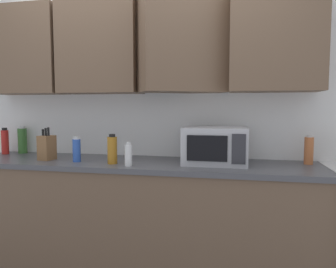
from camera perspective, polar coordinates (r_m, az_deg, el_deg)
The scene contains 10 objects.
wall_back_with_cabinets at distance 2.72m, azimuth -4.41°, elevation 10.12°, with size 3.71×0.62×2.60m.
counter_run at distance 2.64m, azimuth -5.64°, elevation -14.61°, with size 2.84×0.63×0.90m.
microwave at distance 2.43m, azimuth 8.57°, elevation -2.08°, with size 0.48×0.37×0.28m.
knife_block at distance 2.76m, azimuth -21.17°, elevation -2.28°, with size 0.12×0.14×0.27m.
bottle_white_jar at distance 2.33m, azimuth -7.30°, elevation -3.79°, with size 0.05×0.05×0.18m.
bottle_amber_vinegar at distance 2.44m, azimuth -10.10°, elevation -2.83°, with size 0.07×0.07×0.23m.
bottle_blue_cleaner at distance 2.59m, azimuth -16.28°, elevation -2.77°, with size 0.06×0.06×0.20m.
bottle_spice_jar at distance 2.61m, azimuth 24.23°, elevation -2.73°, with size 0.07×0.07×0.22m.
bottle_red_sauce at distance 3.27m, azimuth -27.51°, elevation -1.22°, with size 0.06×0.06×0.24m.
bottle_green_oil at distance 3.26m, azimuth -24.96°, elevation -1.05°, with size 0.08×0.08×0.25m.
Camera 1 is at (0.74, -2.68, 1.33)m, focal length 33.52 mm.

